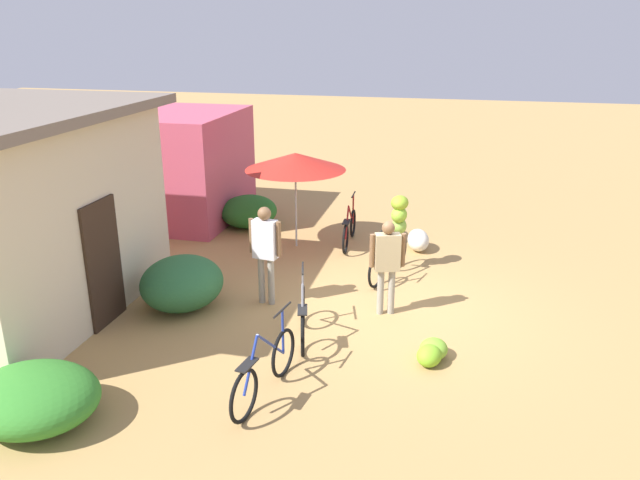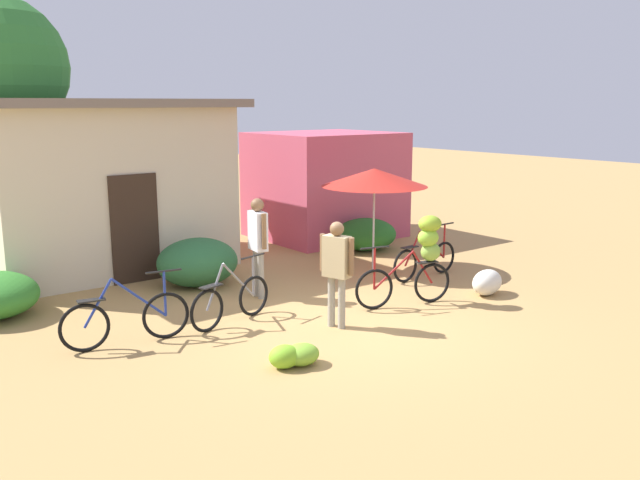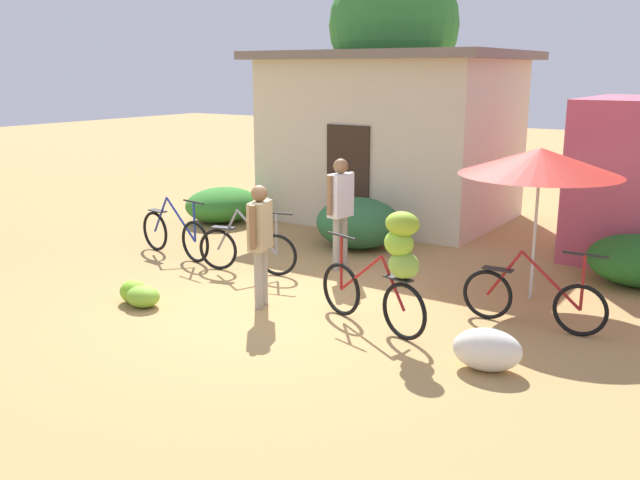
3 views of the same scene
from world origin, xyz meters
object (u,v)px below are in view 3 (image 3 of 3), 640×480
bicycle_center_loaded (391,262)px  person_bystander (260,234)px  market_umbrella (540,162)px  bicycle_near_pile (247,250)px  building_low (392,135)px  person_vendor (340,202)px  bicycle_leftmost (175,234)px  produce_sack (487,350)px  tree_behind_building (394,27)px  bicycle_by_shop (533,299)px  banana_pile_on_ground (139,294)px

bicycle_center_loaded → person_bystander: 1.84m
market_umbrella → bicycle_near_pile: size_ratio=1.32×
building_low → person_bystander: (1.30, -5.96, -0.72)m
building_low → person_vendor: size_ratio=2.91×
bicycle_leftmost → person_vendor: person_vendor is taller
building_low → produce_sack: size_ratio=7.10×
building_low → market_umbrella: bearing=-42.0°
bicycle_center_loaded → bicycle_leftmost: bearing=166.3°
bicycle_center_loaded → tree_behind_building: bearing=118.1°
bicycle_center_loaded → building_low: bearing=118.0°
bicycle_by_shop → banana_pile_on_ground: size_ratio=2.38×
banana_pile_on_ground → person_bystander: person_bystander is taller
produce_sack → person_vendor: (-3.20, 2.29, 0.83)m
produce_sack → person_bystander: 3.24m
bicycle_near_pile → produce_sack: bicycle_near_pile is taller
tree_behind_building → market_umbrella: (5.34, -6.00, -2.11)m
building_low → market_umbrella: (4.10, -3.69, 0.15)m
market_umbrella → tree_behind_building: bearing=131.7°
bicycle_leftmost → person_bystander: (2.74, -1.18, 0.60)m
building_low → bicycle_near_pile: building_low is taller
building_low → bicycle_by_shop: bearing=-47.0°
bicycle_by_shop → banana_pile_on_ground: bearing=-155.7°
bicycle_center_loaded → market_umbrella: bearing=66.4°
market_umbrella → bicycle_by_shop: size_ratio=1.21×
bicycle_center_loaded → banana_pile_on_ground: (-3.20, -0.91, -0.72)m
tree_behind_building → bicycle_near_pile: (1.40, -7.17, -3.60)m
produce_sack → person_vendor: size_ratio=0.41×
bicycle_by_shop → bicycle_leftmost: bearing=-179.9°
building_low → tree_behind_building: (-1.24, 2.31, 2.27)m
tree_behind_building → bicycle_leftmost: tree_behind_building is taller
banana_pile_on_ground → person_bystander: bearing=31.4°
bicycle_by_shop → produce_sack: bearing=-90.2°
bicycle_near_pile → person_vendor: person_vendor is taller
bicycle_leftmost → building_low: bearing=73.3°
person_vendor → person_bystander: 2.02m
market_umbrella → banana_pile_on_ground: 5.47m
bicycle_leftmost → person_vendor: (2.67, 0.84, 0.68)m
bicycle_center_loaded → person_vendor: (-1.90, 1.95, 0.19)m
person_bystander → market_umbrella: bearing=39.2°
bicycle_by_shop → person_bystander: 3.42m
building_low → banana_pile_on_ground: bearing=-90.6°
building_low → banana_pile_on_ground: building_low is taller
person_bystander → person_vendor: bearing=91.8°
tree_behind_building → market_umbrella: 8.30m
bicycle_near_pile → bicycle_by_shop: (4.28, 0.09, -0.01)m
bicycle_center_loaded → person_bystander: size_ratio=1.06×
bicycle_leftmost → produce_sack: size_ratio=2.51×
bicycle_near_pile → banana_pile_on_ground: size_ratio=2.19×
bicycle_by_shop → banana_pile_on_ground: (-4.51, -2.03, -0.20)m
bicycle_leftmost → bicycle_by_shop: size_ratio=1.02×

